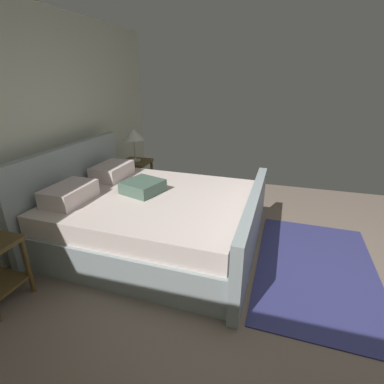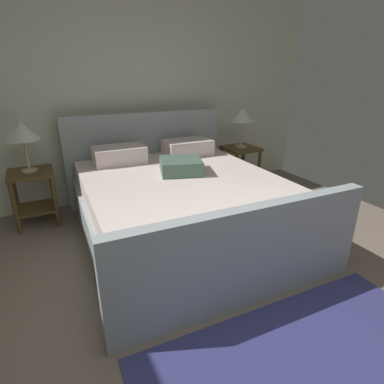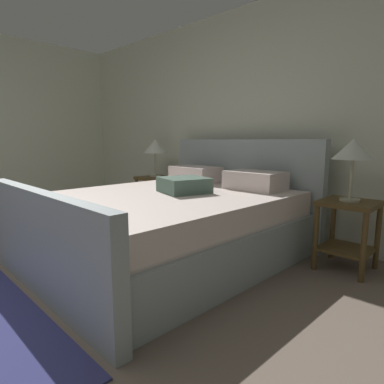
# 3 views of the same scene
# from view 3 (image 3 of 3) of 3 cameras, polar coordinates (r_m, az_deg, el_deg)

# --- Properties ---
(wall_back) EXTENTS (5.82, 0.12, 2.63)m
(wall_back) POSITION_cam_3_polar(r_m,az_deg,el_deg) (4.26, 6.18, 11.77)
(wall_back) COLOR silver
(wall_back) RESTS_ON ground
(bed) EXTENTS (2.04, 2.40, 1.11)m
(bed) POSITION_cam_3_polar(r_m,az_deg,el_deg) (3.10, -3.65, -5.25)
(bed) COLOR #9BA8AB
(bed) RESTS_ON ground
(nightstand_right) EXTENTS (0.44, 0.44, 0.60)m
(nightstand_right) POSITION_cam_3_polar(r_m,az_deg,el_deg) (3.09, 25.49, -5.00)
(nightstand_right) COLOR brown
(nightstand_right) RESTS_ON ground
(table_lamp_right) EXTENTS (0.33, 0.33, 0.52)m
(table_lamp_right) POSITION_cam_3_polar(r_m,az_deg,el_deg) (3.01, 26.28, 6.48)
(table_lamp_right) COLOR #B7B293
(table_lamp_right) RESTS_ON nightstand_right
(nightstand_left) EXTENTS (0.44, 0.44, 0.60)m
(nightstand_left) POSITION_cam_3_polar(r_m,az_deg,el_deg) (4.64, -6.31, 0.28)
(nightstand_left) COLOR brown
(nightstand_left) RESTS_ON ground
(table_lamp_left) EXTENTS (0.33, 0.33, 0.51)m
(table_lamp_left) POSITION_cam_3_polar(r_m,az_deg,el_deg) (4.59, -6.44, 7.77)
(table_lamp_left) COLOR #B7B293
(table_lamp_left) RESTS_ON nightstand_left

